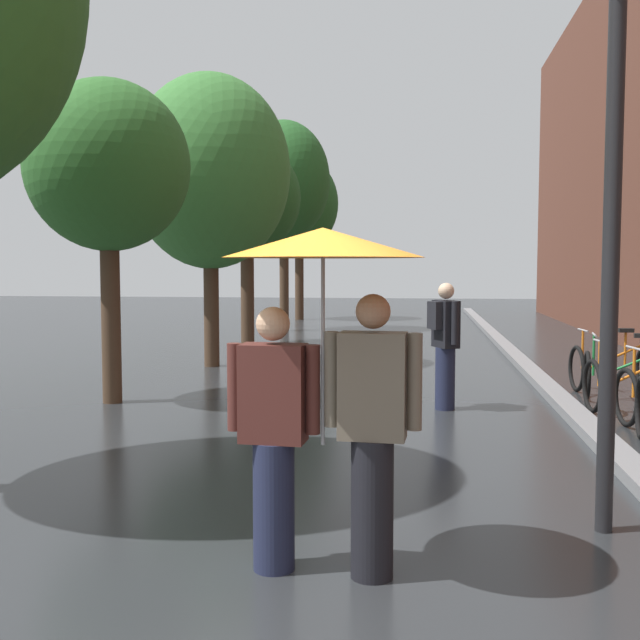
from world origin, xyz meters
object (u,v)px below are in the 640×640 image
(street_tree_4, at_px, (284,181))
(parked_bicycle_7, at_px, (611,367))
(couple_under_umbrella, at_px, (323,337))
(street_tree_2, at_px, (210,173))
(street_tree_3, at_px, (247,199))
(parked_bicycle_6, at_px, (626,375))
(street_tree_1, at_px, (108,168))
(parked_bicycle_5, at_px, (633,384))
(pedestrian_walking_midground, at_px, (445,342))
(street_tree_5, at_px, (299,204))
(street_lamp_post, at_px, (613,187))

(street_tree_4, relative_size, parked_bicycle_7, 5.30)
(street_tree_4, bearing_deg, couple_under_umbrella, -78.80)
(street_tree_2, height_order, parked_bicycle_7, street_tree_2)
(street_tree_3, relative_size, parked_bicycle_7, 4.20)
(parked_bicycle_6, xyz_separation_m, couple_under_umbrella, (-3.43, -6.38, 1.09))
(street_tree_4, bearing_deg, street_tree_1, -91.36)
(parked_bicycle_5, relative_size, couple_under_umbrella, 0.54)
(street_tree_1, bearing_deg, parked_bicycle_7, 14.69)
(pedestrian_walking_midground, bearing_deg, street_tree_2, 138.43)
(couple_under_umbrella, bearing_deg, street_tree_5, 99.65)
(street_tree_1, distance_m, parked_bicycle_6, 7.70)
(parked_bicycle_5, bearing_deg, couple_under_umbrella, -120.83)
(street_tree_3, distance_m, couple_under_umbrella, 13.55)
(street_tree_2, height_order, pedestrian_walking_midground, street_tree_2)
(street_tree_1, relative_size, parked_bicycle_6, 3.80)
(street_tree_5, bearing_deg, street_tree_2, -88.41)
(pedestrian_walking_midground, bearing_deg, street_lamp_post, -77.38)
(street_tree_4, xyz_separation_m, pedestrian_walking_midground, (4.27, -11.57, -3.43))
(street_tree_1, height_order, street_lamp_post, street_tree_1)
(street_tree_5, xyz_separation_m, street_lamp_post, (5.56, -20.58, -1.58))
(street_tree_1, bearing_deg, parked_bicycle_6, 8.35)
(street_tree_2, relative_size, street_tree_3, 1.13)
(street_tree_1, height_order, street_tree_3, street_tree_3)
(parked_bicycle_6, distance_m, street_lamp_post, 5.98)
(street_tree_1, height_order, street_tree_2, street_tree_2)
(street_tree_1, bearing_deg, parked_bicycle_5, 1.39)
(parked_bicycle_5, xyz_separation_m, pedestrian_walking_midground, (-2.39, -0.06, 0.51))
(street_tree_3, xyz_separation_m, parked_bicycle_5, (6.80, -7.42, -3.08))
(street_tree_5, distance_m, parked_bicycle_5, 17.87)
(street_tree_2, relative_size, street_tree_4, 0.90)
(street_tree_4, distance_m, street_tree_5, 4.56)
(pedestrian_walking_midground, bearing_deg, street_tree_5, 105.81)
(street_tree_1, height_order, couple_under_umbrella, street_tree_1)
(street_tree_2, height_order, street_tree_5, street_tree_5)
(street_tree_2, xyz_separation_m, street_tree_4, (-0.05, 7.83, 0.70))
(street_tree_4, bearing_deg, pedestrian_walking_midground, -69.75)
(couple_under_umbrella, height_order, pedestrian_walking_midground, couple_under_umbrella)
(street_tree_1, relative_size, street_tree_2, 0.81)
(street_tree_3, relative_size, street_tree_5, 0.85)
(parked_bicycle_6, bearing_deg, parked_bicycle_7, 90.12)
(street_tree_1, relative_size, street_tree_4, 0.73)
(parked_bicycle_7, bearing_deg, couple_under_umbrella, -115.46)
(street_tree_3, xyz_separation_m, couple_under_umbrella, (3.51, -12.93, -1.99))
(street_tree_5, xyz_separation_m, parked_bicycle_7, (7.09, -14.37, -3.65))
(street_tree_1, relative_size, street_tree_3, 0.92)
(parked_bicycle_6, xyz_separation_m, street_lamp_post, (-1.53, -5.40, 2.07))
(pedestrian_walking_midground, bearing_deg, street_tree_3, 120.47)
(street_tree_3, distance_m, parked_bicycle_5, 10.53)
(street_tree_4, relative_size, pedestrian_walking_midground, 3.62)
(street_tree_5, height_order, couple_under_umbrella, street_tree_5)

